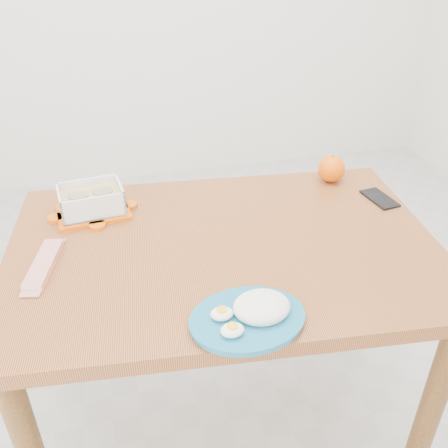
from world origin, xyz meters
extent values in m
plane|color=#B7B7B2|center=(0.00, 0.00, 0.00)|extent=(3.50, 3.50, 0.00)
cube|color=#98612B|center=(-0.12, -0.21, 0.73)|extent=(1.18, 0.84, 0.04)
cylinder|color=brown|center=(0.34, -0.56, 0.35)|extent=(0.06, 0.06, 0.71)
cylinder|color=brown|center=(-0.58, 0.15, 0.35)|extent=(0.06, 0.06, 0.71)
cylinder|color=brown|center=(0.40, 0.06, 0.35)|extent=(0.06, 0.06, 0.71)
cube|color=#E15606|center=(-0.45, 0.03, 0.76)|extent=(0.21, 0.17, 0.01)
cube|color=silver|center=(-0.45, 0.03, 0.80)|extent=(0.19, 0.14, 0.07)
cube|color=tan|center=(-0.45, 0.03, 0.79)|extent=(0.17, 0.13, 0.05)
cylinder|color=#8D805C|center=(-0.48, 0.03, 0.81)|extent=(0.06, 0.06, 0.02)
cylinder|color=#8D805C|center=(-0.41, 0.04, 0.81)|extent=(0.06, 0.06, 0.02)
sphere|color=orange|center=(0.30, 0.06, 0.79)|extent=(0.09, 0.09, 0.09)
cylinder|color=#19698C|center=(-0.14, -0.50, 0.76)|extent=(0.26, 0.26, 0.02)
ellipsoid|color=white|center=(-0.11, -0.50, 0.79)|extent=(0.13, 0.11, 0.05)
ellipsoid|color=white|center=(-0.20, -0.49, 0.78)|extent=(0.05, 0.04, 0.02)
ellipsoid|color=white|center=(-0.19, -0.54, 0.78)|extent=(0.05, 0.04, 0.02)
cube|color=red|center=(-0.57, -0.20, 0.76)|extent=(0.09, 0.19, 0.02)
cube|color=black|center=(0.39, -0.09, 0.75)|extent=(0.08, 0.13, 0.01)
camera|label=1|loc=(-0.38, -1.24, 1.49)|focal=40.00mm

